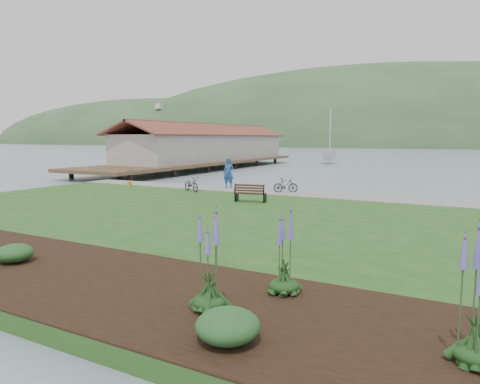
% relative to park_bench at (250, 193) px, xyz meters
% --- Properties ---
extents(ground, '(600.00, 600.00, 0.00)m').
position_rel_park_bench_xyz_m(ground, '(1.73, -2.76, -0.89)').
color(ground, gray).
rests_on(ground, ground).
extents(lawn, '(34.00, 20.00, 0.40)m').
position_rel_park_bench_xyz_m(lawn, '(1.73, -4.76, -0.69)').
color(lawn, '#25511C').
rests_on(lawn, ground).
extents(shoreline_path, '(34.00, 2.20, 0.03)m').
position_rel_park_bench_xyz_m(shoreline_path, '(1.73, 4.14, -0.47)').
color(shoreline_path, gray).
rests_on(shoreline_path, lawn).
extents(garden_bed, '(24.00, 4.40, 0.04)m').
position_rel_park_bench_xyz_m(garden_bed, '(4.73, -12.56, -0.47)').
color(garden_bed, black).
rests_on(garden_bed, lawn).
extents(pier_pavilion, '(8.00, 36.00, 5.40)m').
position_rel_park_bench_xyz_m(pier_pavilion, '(-18.27, 24.76, 1.76)').
color(pier_pavilion, '#4C3826').
rests_on(pier_pavilion, ground).
extents(park_bench, '(1.67, 0.92, 0.98)m').
position_rel_park_bench_xyz_m(park_bench, '(0.00, 0.00, 0.00)').
color(park_bench, black).
rests_on(park_bench, lawn).
extents(person, '(0.94, 0.72, 2.33)m').
position_rel_park_bench_xyz_m(person, '(-3.98, 4.74, 0.68)').
color(person, '#1F4E8F').
rests_on(person, lawn).
extents(bicycle_a, '(1.32, 1.78, 0.89)m').
position_rel_park_bench_xyz_m(bicycle_a, '(-5.23, 2.29, -0.04)').
color(bicycle_a, black).
rests_on(bicycle_a, lawn).
extents(bicycle_b, '(1.06, 1.49, 0.88)m').
position_rel_park_bench_xyz_m(bicycle_b, '(0.16, 4.44, -0.04)').
color(bicycle_b, black).
rests_on(bicycle_b, lawn).
extents(sailboat, '(11.83, 11.95, 25.15)m').
position_rel_park_bench_xyz_m(sailboat, '(-7.79, 40.71, -0.89)').
color(sailboat, silver).
rests_on(sailboat, ground).
extents(pannier, '(0.25, 0.33, 0.31)m').
position_rel_park_bench_xyz_m(pannier, '(-10.59, 2.63, -0.33)').
color(pannier, gold).
rests_on(pannier, lawn).
extents(echium_0, '(0.62, 0.62, 2.16)m').
position_rel_park_bench_xyz_m(echium_0, '(5.65, -12.89, 0.43)').
color(echium_0, '#153914').
rests_on(echium_0, garden_bed).
extents(echium_1, '(0.62, 0.62, 2.01)m').
position_rel_park_bench_xyz_m(echium_1, '(6.55, -11.38, 0.31)').
color(echium_1, '#153914').
rests_on(echium_1, garden_bed).
extents(echium_2, '(0.62, 0.62, 2.24)m').
position_rel_park_bench_xyz_m(echium_2, '(10.07, -12.72, 0.52)').
color(echium_2, '#153914').
rests_on(echium_2, garden_bed).
extents(shrub_0, '(0.95, 0.95, 0.47)m').
position_rel_park_bench_xyz_m(shrub_0, '(-0.61, -12.61, -0.21)').
color(shrub_0, '#1E4C21').
rests_on(shrub_0, garden_bed).
extents(shrub_1, '(1.06, 1.06, 0.53)m').
position_rel_park_bench_xyz_m(shrub_1, '(6.58, -13.82, -0.18)').
color(shrub_1, '#1E4C21').
rests_on(shrub_1, garden_bed).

